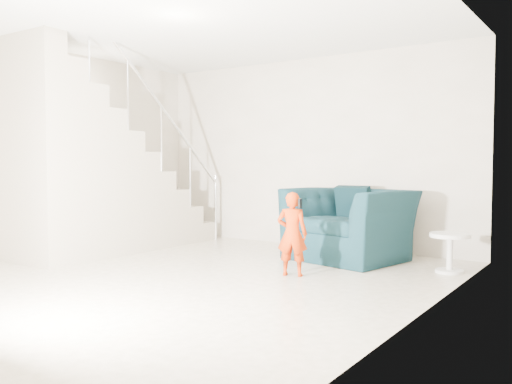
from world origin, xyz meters
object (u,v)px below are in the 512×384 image
armchair (349,224)px  toddler (292,234)px  staircase (94,182)px  side_table (450,246)px

armchair → toddler: 1.26m
toddler → staircase: bearing=-14.1°
armchair → staircase: 3.37m
toddler → staircase: staircase is taller
armchair → staircase: size_ratio=0.37×
side_table → staircase: 4.50m
armchair → side_table: armchair is taller
toddler → side_table: toddler is taller
toddler → side_table: size_ratio=2.06×
armchair → staircase: bearing=-141.5°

